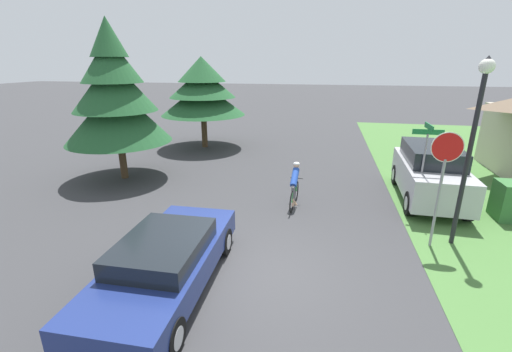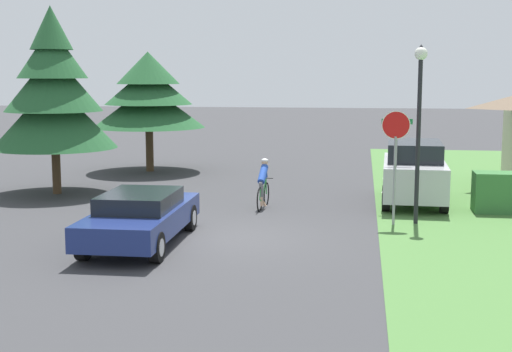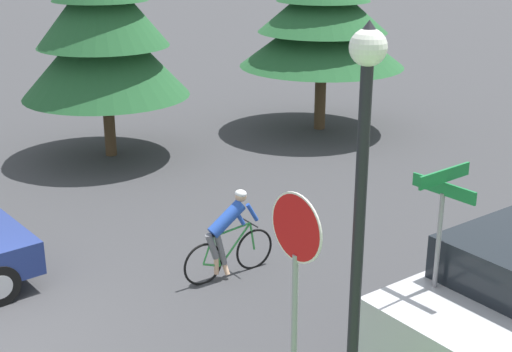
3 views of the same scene
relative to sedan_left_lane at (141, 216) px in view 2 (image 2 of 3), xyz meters
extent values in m
plane|color=#38383A|center=(1.76, 0.89, -0.67)|extent=(140.00, 140.00, 0.00)
cube|color=navy|center=(0.00, 0.01, -0.08)|extent=(1.89, 4.76, 0.56)
cube|color=black|center=(0.00, -0.05, 0.40)|extent=(1.63, 2.23, 0.39)
cylinder|color=black|center=(-0.84, 1.61, -0.34)|extent=(0.24, 0.67, 0.67)
cylinder|color=#ADADB2|center=(-0.84, 1.61, -0.34)|extent=(0.24, 0.39, 0.39)
cylinder|color=black|center=(0.79, 1.64, -0.34)|extent=(0.24, 0.67, 0.67)
cylinder|color=#ADADB2|center=(0.79, 1.64, -0.34)|extent=(0.24, 0.39, 0.39)
cylinder|color=black|center=(-0.79, -1.61, -0.34)|extent=(0.24, 0.67, 0.67)
cylinder|color=#ADADB2|center=(-0.79, -1.61, -0.34)|extent=(0.24, 0.39, 0.39)
cylinder|color=black|center=(0.84, -1.58, -0.34)|extent=(0.24, 0.67, 0.67)
cylinder|color=#ADADB2|center=(0.84, -1.58, -0.34)|extent=(0.24, 0.39, 0.39)
torus|color=black|center=(2.20, 4.51, -0.32)|extent=(0.09, 0.73, 0.73)
torus|color=black|center=(2.26, 5.52, -0.32)|extent=(0.09, 0.73, 0.73)
cylinder|color=#338C3F|center=(2.22, 4.76, -0.16)|extent=(0.05, 0.18, 0.57)
cylinder|color=#338C3F|center=(2.24, 5.13, -0.13)|extent=(0.08, 0.63, 0.65)
cylinder|color=#338C3F|center=(2.23, 5.06, 0.15)|extent=(0.08, 0.75, 0.10)
cylinder|color=#338C3F|center=(2.21, 4.67, -0.38)|extent=(0.06, 0.34, 0.16)
cylinder|color=#338C3F|center=(2.21, 4.60, -0.10)|extent=(0.04, 0.21, 0.45)
cylinder|color=#338C3F|center=(2.26, 5.47, -0.07)|extent=(0.04, 0.12, 0.51)
cylinder|color=black|center=(2.26, 5.43, 0.18)|extent=(0.44, 0.05, 0.02)
ellipsoid|color=black|center=(2.21, 4.69, 0.14)|extent=(0.09, 0.20, 0.05)
cylinder|color=slate|center=(2.22, 4.68, -0.04)|extent=(0.13, 0.25, 0.48)
cylinder|color=slate|center=(2.22, 4.84, -0.12)|extent=(0.13, 0.25, 0.63)
cylinder|color=tan|center=(2.22, 4.75, -0.41)|extent=(0.08, 0.08, 0.30)
cylinder|color=tan|center=(2.27, 4.91, -0.51)|extent=(0.17, 0.08, 0.21)
cylinder|color=#264CB2|center=(2.23, 4.97, 0.37)|extent=(0.26, 0.70, 0.57)
cylinder|color=#264CB2|center=(2.25, 5.20, 0.36)|extent=(0.09, 0.25, 0.36)
cylinder|color=#264CB2|center=(2.25, 5.48, 0.36)|extent=(0.09, 0.25, 0.36)
sphere|color=tan|center=(2.25, 5.25, 0.70)|extent=(0.19, 0.19, 0.19)
ellipsoid|color=white|center=(2.25, 5.25, 0.75)|extent=(0.22, 0.18, 0.12)
cube|color=#B7B7BC|center=(6.78, 6.51, 0.16)|extent=(2.02, 4.47, 1.03)
cube|color=black|center=(6.79, 6.72, 0.96)|extent=(1.73, 2.76, 0.57)
cylinder|color=black|center=(6.00, 8.04, -0.29)|extent=(0.27, 0.77, 0.77)
cylinder|color=#ADADB2|center=(6.00, 8.04, -0.29)|extent=(0.26, 0.45, 0.44)
cylinder|color=black|center=(7.67, 7.98, -0.29)|extent=(0.27, 0.77, 0.77)
cylinder|color=#ADADB2|center=(7.67, 7.98, -0.29)|extent=(0.26, 0.45, 0.44)
cylinder|color=black|center=(5.89, 5.05, -0.29)|extent=(0.27, 0.77, 0.77)
cylinder|color=#ADADB2|center=(5.89, 5.05, -0.29)|extent=(0.26, 0.45, 0.44)
cylinder|color=black|center=(7.56, 4.98, -0.29)|extent=(0.27, 0.77, 0.77)
cylinder|color=#ADADB2|center=(7.56, 4.98, -0.29)|extent=(0.26, 0.45, 0.44)
cylinder|color=gray|center=(6.03, 3.09, 0.52)|extent=(0.07, 0.07, 2.39)
cylinder|color=red|center=(6.03, 3.09, 2.02)|extent=(0.71, 0.03, 0.71)
cylinder|color=silver|center=(6.03, 3.09, 2.02)|extent=(0.75, 0.02, 0.75)
cylinder|color=black|center=(6.63, 3.36, 1.53)|extent=(0.12, 0.12, 4.39)
sphere|color=white|center=(6.63, 3.36, 3.88)|extent=(0.34, 0.34, 0.34)
cone|color=black|center=(6.63, 3.36, 4.05)|extent=(0.21, 0.21, 0.14)
cylinder|color=gray|center=(6.16, 5.29, 0.62)|extent=(0.06, 0.06, 2.58)
cube|color=#197238|center=(6.16, 5.29, 1.97)|extent=(0.90, 0.03, 0.16)
cube|color=#197238|center=(6.16, 5.29, 2.13)|extent=(0.03, 0.90, 0.16)
cylinder|color=#4C3823|center=(-5.05, 6.60, 0.11)|extent=(0.29, 0.29, 1.56)
cone|color=#23562D|center=(-5.05, 6.60, 2.01)|extent=(4.13, 4.13, 2.25)
cone|color=#23562D|center=(-5.05, 6.60, 3.11)|extent=(3.22, 3.22, 1.98)
cone|color=#23562D|center=(-5.05, 6.60, 4.06)|extent=(2.31, 2.31, 1.71)
cone|color=#23562D|center=(-5.05, 6.60, 4.87)|extent=(1.40, 1.40, 1.44)
cylinder|color=#4C3823|center=(-3.60, 12.54, 0.25)|extent=(0.32, 0.32, 1.83)
cone|color=#23562D|center=(-3.60, 12.54, 2.03)|extent=(4.62, 4.62, 1.73)
cone|color=#23562D|center=(-3.60, 12.54, 2.87)|extent=(3.61, 3.61, 1.52)
cone|color=#23562D|center=(-3.60, 12.54, 3.61)|extent=(2.59, 2.59, 1.31)
camera|label=1|loc=(3.09, -5.71, 3.98)|focal=24.00mm
camera|label=2|loc=(5.16, -15.98, 3.34)|focal=50.00mm
camera|label=3|loc=(10.95, -1.32, 4.89)|focal=50.00mm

